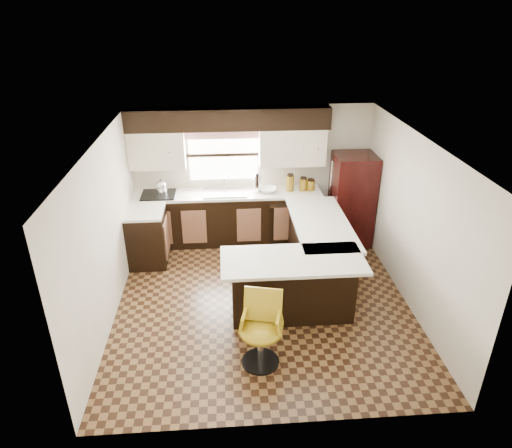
{
  "coord_description": "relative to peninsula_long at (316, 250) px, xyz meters",
  "views": [
    {
      "loc": [
        -0.52,
        -5.53,
        4.0
      ],
      "look_at": [
        -0.06,
        0.45,
        1.03
      ],
      "focal_mm": 32.0,
      "sensor_mm": 36.0,
      "label": 1
    }
  ],
  "objects": [
    {
      "name": "sink",
      "position": [
        -1.4,
        1.25,
        0.51
      ],
      "size": [
        0.75,
        0.45,
        0.03
      ],
      "primitive_type": "cube",
      "color": "#B2B2B7",
      "rests_on": "counter_back"
    },
    {
      "name": "canister_small",
      "position": [
        0.12,
        1.3,
        0.58
      ],
      "size": [
        0.14,
        0.14,
        0.18
      ],
      "primitive_type": "cylinder",
      "color": "brown",
      "rests_on": "counter_back"
    },
    {
      "name": "counter_pen_return",
      "position": [
        -0.55,
        -1.06,
        0.47
      ],
      "size": [
        1.89,
        0.84,
        0.04
      ],
      "primitive_type": "cube",
      "color": "silver",
      "rests_on": "peninsula_return"
    },
    {
      "name": "valance",
      "position": [
        -1.4,
        1.52,
        1.49
      ],
      "size": [
        1.3,
        0.06,
        0.18
      ],
      "primitive_type": "cube",
      "color": "#D19B93",
      "rests_on": "wall_back"
    },
    {
      "name": "wall_right",
      "position": [
        1.2,
        -0.62,
        0.75
      ],
      "size": [
        0.0,
        4.4,
        4.4
      ],
      "primitive_type": "plane",
      "rotation": [
        1.57,
        0.0,
        -1.57
      ],
      "color": "beige",
      "rests_on": "floor"
    },
    {
      "name": "wall_front",
      "position": [
        -0.9,
        -2.83,
        0.75
      ],
      "size": [
        4.4,
        0.0,
        4.4
      ],
      "primitive_type": "plane",
      "rotation": [
        -1.57,
        0.0,
        0.0
      ],
      "color": "beige",
      "rests_on": "floor"
    },
    {
      "name": "percolator",
      "position": [
        -0.83,
        1.28,
        0.65
      ],
      "size": [
        0.13,
        0.13,
        0.31
      ],
      "primitive_type": "cylinder",
      "color": "silver",
      "rests_on": "counter_back"
    },
    {
      "name": "peninsula_return",
      "position": [
        -0.53,
        -0.97,
        0.0
      ],
      "size": [
        1.65,
        0.6,
        0.9
      ],
      "primitive_type": "cube",
      "color": "black",
      "rests_on": "floor"
    },
    {
      "name": "canister_med",
      "position": [
        -0.01,
        1.3,
        0.6
      ],
      "size": [
        0.14,
        0.14,
        0.21
      ],
      "primitive_type": "cylinder",
      "color": "brown",
      "rests_on": "counter_back"
    },
    {
      "name": "kettle",
      "position": [
        -2.49,
        1.26,
        0.65
      ],
      "size": [
        0.19,
        0.19,
        0.26
      ],
      "primitive_type": null,
      "color": "silver",
      "rests_on": "cooktop"
    },
    {
      "name": "upper_cab_right",
      "position": [
        -0.22,
        1.4,
        1.27
      ],
      "size": [
        1.14,
        0.35,
        0.64
      ],
      "primitive_type": "cube",
      "color": "beige",
      "rests_on": "wall_back"
    },
    {
      "name": "counter_left",
      "position": [
        -2.7,
        0.62,
        0.47
      ],
      "size": [
        0.6,
        0.7,
        0.04
      ],
      "primitive_type": "cube",
      "color": "silver",
      "rests_on": "base_cab_left"
    },
    {
      "name": "mixing_bowl",
      "position": [
        -0.64,
        1.28,
        0.53
      ],
      "size": [
        0.36,
        0.36,
        0.08
      ],
      "primitive_type": "imported",
      "rotation": [
        0.0,
        0.0,
        -0.2
      ],
      "color": "white",
      "rests_on": "counter_back"
    },
    {
      "name": "wall_back",
      "position": [
        -0.9,
        1.58,
        0.75
      ],
      "size": [
        4.4,
        0.0,
        4.4
      ],
      "primitive_type": "plane",
      "rotation": [
        1.57,
        0.0,
        0.0
      ],
      "color": "beige",
      "rests_on": "floor"
    },
    {
      "name": "window_pane",
      "position": [
        -1.4,
        1.56,
        1.1
      ],
      "size": [
        1.2,
        0.02,
        0.9
      ],
      "primitive_type": "cube",
      "color": "white",
      "rests_on": "wall_back"
    },
    {
      "name": "canister_large",
      "position": [
        -0.25,
        1.3,
        0.63
      ],
      "size": [
        0.14,
        0.14,
        0.28
      ],
      "primitive_type": "cylinder",
      "color": "brown",
      "rests_on": "counter_back"
    },
    {
      "name": "base_cab_back",
      "position": [
        -1.35,
        1.28,
        0.0
      ],
      "size": [
        3.3,
        0.6,
        0.9
      ],
      "primitive_type": "cube",
      "color": "black",
      "rests_on": "floor"
    },
    {
      "name": "ceiling",
      "position": [
        -0.9,
        -0.62,
        1.95
      ],
      "size": [
        4.4,
        4.4,
        0.0
      ],
      "primitive_type": "plane",
      "rotation": [
        3.14,
        0.0,
        0.0
      ],
      "color": "silver",
      "rests_on": "wall_back"
    },
    {
      "name": "dishwasher",
      "position": [
        -0.35,
        0.99,
        -0.02
      ],
      "size": [
        0.58,
        0.03,
        0.78
      ],
      "primitive_type": "cube",
      "color": "black",
      "rests_on": "floor"
    },
    {
      "name": "counter_back",
      "position": [
        -1.35,
        1.28,
        0.47
      ],
      "size": [
        3.3,
        0.6,
        0.04
      ],
      "primitive_type": "cube",
      "color": "silver",
      "rests_on": "base_cab_back"
    },
    {
      "name": "soffit",
      "position": [
        -1.3,
        1.4,
        1.77
      ],
      "size": [
        3.4,
        0.35,
        0.36
      ],
      "primitive_type": "cube",
      "color": "black",
      "rests_on": "wall_back"
    },
    {
      "name": "peninsula_long",
      "position": [
        0.0,
        0.0,
        0.0
      ],
      "size": [
        0.6,
        1.95,
        0.9
      ],
      "primitive_type": "cube",
      "color": "black",
      "rests_on": "floor"
    },
    {
      "name": "floor",
      "position": [
        -0.9,
        -0.62,
        -0.45
      ],
      "size": [
        4.4,
        4.4,
        0.0
      ],
      "primitive_type": "plane",
      "color": "#49301A",
      "rests_on": "ground"
    },
    {
      "name": "cooktop",
      "position": [
        -2.55,
        1.25,
        0.51
      ],
      "size": [
        0.58,
        0.5,
        0.02
      ],
      "primitive_type": "cube",
      "color": "black",
      "rests_on": "counter_back"
    },
    {
      "name": "base_cab_left",
      "position": [
        -2.7,
        0.62,
        0.0
      ],
      "size": [
        0.6,
        0.7,
        0.9
      ],
      "primitive_type": "cube",
      "color": "black",
      "rests_on": "floor"
    },
    {
      "name": "bar_chair",
      "position": [
        -1.04,
        -1.91,
        0.02
      ],
      "size": [
        0.6,
        0.6,
        0.94
      ],
      "primitive_type": null,
      "rotation": [
        0.0,
        0.0,
        -0.23
      ],
      "color": "#B49418",
      "rests_on": "floor"
    },
    {
      "name": "upper_cab_left",
      "position": [
        -2.52,
        1.4,
        1.27
      ],
      "size": [
        0.94,
        0.35,
        0.64
      ],
      "primitive_type": "cube",
      "color": "beige",
      "rests_on": "wall_back"
    },
    {
      "name": "refrigerator",
      "position": [
        0.83,
        1.09,
        0.37
      ],
      "size": [
        0.7,
        0.67,
        1.64
      ],
      "primitive_type": "cube",
      "color": "black",
      "rests_on": "floor"
    },
    {
      "name": "wall_left",
      "position": [
        -3.0,
        -0.62,
        0.75
      ],
      "size": [
        0.0,
        4.4,
        4.4
      ],
      "primitive_type": "plane",
      "rotation": [
        1.57,
        0.0,
        1.57
      ],
      "color": "beige",
      "rests_on": "floor"
    },
    {
      "name": "counter_pen_long",
      "position": [
        0.05,
        0.0,
        0.47
      ],
      "size": [
        0.84,
        1.95,
        0.04
      ],
      "primitive_type": "cube",
      "color": "silver",
      "rests_on": "peninsula_long"
    }
  ]
}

